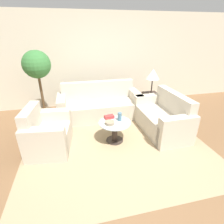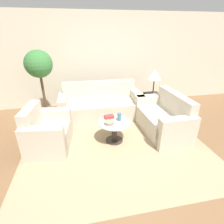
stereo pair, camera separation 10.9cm
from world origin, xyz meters
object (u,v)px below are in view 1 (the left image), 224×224
loveseat (163,118)px  potted_plant (38,73)px  table_lamp (153,75)px  armchair (46,135)px  coffee_table (115,129)px  bowl (110,123)px  book_stack (109,117)px  sofa_main (100,106)px  vase (120,117)px

loveseat → potted_plant: size_ratio=0.87×
table_lamp → potted_plant: potted_plant is taller
armchair → potted_plant: potted_plant is taller
armchair → coffee_table: (1.33, -0.05, -0.02)m
armchair → potted_plant: (-0.16, 1.24, 0.92)m
armchair → table_lamp: 2.98m
potted_plant → bowl: potted_plant is taller
armchair → loveseat: bearing=-79.5°
loveseat → book_stack: bearing=-92.0°
sofa_main → bowl: 1.30m
coffee_table → vase: vase is taller
book_stack → sofa_main: bearing=81.2°
sofa_main → armchair: (-1.22, -1.18, 0.00)m
loveseat → table_lamp: size_ratio=2.26×
table_lamp → coffee_table: bearing=-137.7°
armchair → table_lamp: table_lamp is taller
vase → loveseat: bearing=6.8°
sofa_main → coffee_table: 1.24m
table_lamp → sofa_main: bearing=178.7°
loveseat → vase: (-1.07, -0.13, 0.23)m
table_lamp → armchair: bearing=-156.6°
potted_plant → vase: 2.14m
coffee_table → table_lamp: (1.32, 1.20, 0.78)m
sofa_main → table_lamp: (1.42, -0.03, 0.76)m
table_lamp → vase: 1.74m
sofa_main → book_stack: size_ratio=9.81×
sofa_main → loveseat: 1.66m
sofa_main → coffee_table: size_ratio=3.26×
table_lamp → vase: size_ratio=3.93×
coffee_table → bowl: size_ratio=3.44×
armchair → table_lamp: (2.65, 1.15, 0.76)m
table_lamp → vase: (-1.20, -1.14, -0.54)m
coffee_table → vase: bearing=27.2°
sofa_main → coffee_table: (0.11, -1.23, -0.01)m
armchair → loveseat: 2.51m
bowl → book_stack: size_ratio=0.88×
loveseat → bowl: (-1.30, -0.24, 0.17)m
coffee_table → loveseat: bearing=9.0°
sofa_main → loveseat: size_ratio=1.40×
loveseat → book_stack: (-1.25, 0.01, 0.17)m
loveseat → potted_plant: bearing=-114.0°
coffee_table → potted_plant: size_ratio=0.37×
coffee_table → book_stack: bearing=110.2°
coffee_table → table_lamp: 1.94m
bowl → sofa_main: bearing=89.5°
sofa_main → armchair: bearing=-136.1°
armchair → loveseat: loveseat is taller
sofa_main → armchair: sofa_main is taller
table_lamp → book_stack: bearing=-144.2°
table_lamp → book_stack: table_lamp is taller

